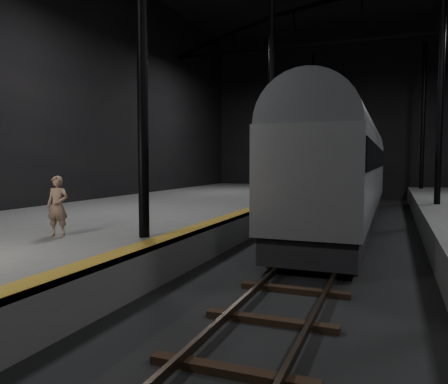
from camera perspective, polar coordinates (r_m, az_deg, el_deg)
The scene contains 6 objects.
ground at distance 13.78m, azimuth 12.70°, elevation -8.16°, with size 44.00×44.00×0.00m, color black.
platform_left at distance 16.52m, azimuth -14.03°, elevation -4.41°, with size 9.00×43.80×1.00m, color #525250.
tactile_strip at distance 14.44m, azimuth -0.12°, elevation -3.47°, with size 0.50×43.80×0.01m, color olive.
track at distance 13.77m, azimuth 12.70°, elevation -7.89°, with size 2.40×43.00×0.24m.
train at distance 19.78m, azimuth 15.56°, elevation 3.61°, with size 2.81×18.77×5.02m.
woman at distance 11.73m, azimuth -20.91°, elevation -1.74°, with size 0.56×0.37×1.53m, color #96745C.
Camera 1 is at (1.96, -13.34, 2.88)m, focal length 35.00 mm.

